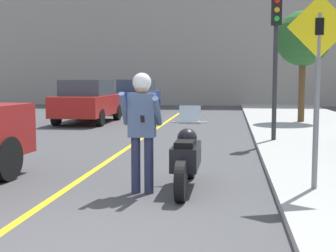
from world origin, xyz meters
TOP-DOWN VIEW (x-y plane):
  - ground_plane at (0.00, 0.00)m, footprint 80.00×80.00m
  - road_center_line at (-0.60, 6.00)m, footprint 0.12×36.00m
  - building_backdrop at (0.00, 26.00)m, footprint 28.00×1.20m
  - motorcycle at (1.26, 2.73)m, footprint 0.62×2.17m
  - person_biker at (0.63, 2.34)m, footprint 0.59×0.49m
  - crossing_sign at (3.18, 2.50)m, footprint 0.91×0.08m
  - traffic_light at (3.08, 8.02)m, footprint 0.26×0.30m
  - street_tree at (4.58, 13.55)m, footprint 2.04×2.04m
  - parked_car_red at (-3.58, 13.17)m, footprint 1.88×4.20m
  - parked_car_blue at (-2.80, 18.98)m, footprint 1.88×4.20m

SIDE VIEW (x-z plane):
  - ground_plane at x=0.00m, z-range 0.00..0.00m
  - road_center_line at x=-0.60m, z-range 0.00..0.01m
  - motorcycle at x=1.26m, z-range -0.15..1.13m
  - parked_car_red at x=-3.58m, z-range 0.02..1.70m
  - parked_car_blue at x=-2.80m, z-range 0.02..1.70m
  - person_biker at x=0.63m, z-range 0.22..2.03m
  - crossing_sign at x=3.18m, z-range 0.40..3.20m
  - traffic_light at x=3.08m, z-range 0.85..4.58m
  - street_tree at x=4.58m, z-range 1.12..5.24m
  - building_backdrop at x=0.00m, z-range 0.00..8.86m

